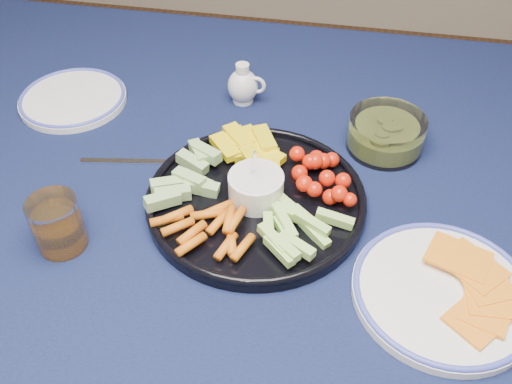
% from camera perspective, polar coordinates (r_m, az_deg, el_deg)
% --- Properties ---
extents(dining_table, '(1.67, 1.07, 0.75)m').
position_cam_1_polar(dining_table, '(0.94, 0.22, -3.61)').
color(dining_table, '#4B3019').
rests_on(dining_table, ground).
extents(crudite_platter, '(0.33, 0.33, 0.10)m').
position_cam_1_polar(crudite_platter, '(0.84, -0.16, -0.39)').
color(crudite_platter, black).
rests_on(crudite_platter, dining_table).
extents(creamer_pitcher, '(0.07, 0.05, 0.08)m').
position_cam_1_polar(creamer_pitcher, '(1.04, -1.28, 10.59)').
color(creamer_pitcher, white).
rests_on(creamer_pitcher, dining_table).
extents(pickle_bowl, '(0.12, 0.12, 0.06)m').
position_cam_1_polar(pickle_bowl, '(0.96, 12.84, 5.62)').
color(pickle_bowl, white).
rests_on(pickle_bowl, dining_table).
extents(cheese_plate, '(0.23, 0.23, 0.03)m').
position_cam_1_polar(cheese_plate, '(0.77, 18.27, -9.31)').
color(cheese_plate, white).
rests_on(cheese_plate, dining_table).
extents(juice_tumbler, '(0.07, 0.07, 0.08)m').
position_cam_1_polar(juice_tumbler, '(0.82, -19.17, -3.28)').
color(juice_tumbler, white).
rests_on(juice_tumbler, dining_table).
extents(fork_left, '(0.18, 0.04, 0.00)m').
position_cam_1_polar(fork_left, '(0.94, -11.07, 2.95)').
color(fork_left, silver).
rests_on(fork_left, dining_table).
extents(fork_right, '(0.16, 0.12, 0.00)m').
position_cam_1_polar(fork_right, '(0.80, 21.69, -9.79)').
color(fork_right, silver).
rests_on(fork_right, dining_table).
extents(side_plate_extra, '(0.19, 0.19, 0.02)m').
position_cam_1_polar(side_plate_extra, '(1.10, -17.85, 8.90)').
color(side_plate_extra, white).
rests_on(side_plate_extra, dining_table).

